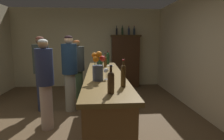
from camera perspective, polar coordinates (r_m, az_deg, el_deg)
name	(u,v)px	position (r m, az deg, el deg)	size (l,w,h in m)	color
floor	(80,127)	(3.60, -9.99, -17.20)	(8.25, 8.25, 0.00)	brown
wall_back	(88,48)	(6.45, -7.62, 6.86)	(5.19, 0.12, 2.68)	#C4B98F
wall_right	(219,54)	(3.93, 30.59, 4.25)	(0.12, 6.46, 2.68)	#C3B491
bar_counter	(105,102)	(3.27, -2.31, -9.90)	(0.62, 3.08, 1.03)	brown
display_cabinet	(125,60)	(6.27, 4.21, 3.09)	(1.01, 0.37, 1.78)	#392112
wine_bottle_riesling	(105,61)	(3.91, -2.14, 2.83)	(0.07, 0.07, 0.30)	#452E13
wine_bottle_merlot	(108,58)	(4.43, -1.32, 3.88)	(0.08, 0.08, 0.32)	#183319
wine_bottle_rose	(123,75)	(2.21, 3.57, -1.46)	(0.06, 0.06, 0.34)	#493318
wine_bottle_syrah	(100,64)	(3.25, -3.76, 1.94)	(0.08, 0.08, 0.34)	#1B3A25
wine_bottle_chardonnay	(111,81)	(1.93, -0.36, -3.53)	(0.07, 0.07, 0.31)	#452F1B
wine_bottle_pinot	(99,62)	(3.61, -4.22, 2.57)	(0.07, 0.07, 0.33)	#1C2C37
wine_glass_front	(98,61)	(4.30, -4.39, 2.97)	(0.06, 0.06, 0.13)	white
wine_glass_mid	(106,71)	(2.63, -1.87, -0.33)	(0.07, 0.07, 0.17)	white
flower_arrangement	(98,68)	(2.54, -4.48, 0.75)	(0.19, 0.16, 0.42)	#3F4861
cheese_plate	(110,66)	(4.06, -0.49, 1.37)	(0.14, 0.14, 0.01)	white
display_bottle_left	(117,31)	(6.20, 1.48, 12.15)	(0.06, 0.06, 0.30)	black
display_bottle_midleft	(122,31)	(6.23, 3.29, 12.25)	(0.07, 0.07, 0.31)	#1D301C
display_bottle_center	(129,31)	(6.26, 5.31, 12.14)	(0.07, 0.07, 0.30)	#1E263A
display_bottle_midright	(134,31)	(6.29, 6.98, 12.07)	(0.08, 0.08, 0.31)	#1D2733
patron_by_cabinet	(45,81)	(3.40, -20.29, -3.14)	(0.30, 0.30, 1.62)	#AF9F97
patron_near_entrance	(42,71)	(4.36, -21.25, -0.20)	(0.35, 0.35, 1.69)	navy
patron_in_grey	(77,69)	(4.73, -10.87, 0.32)	(0.37, 0.37, 1.61)	#4F6E48
patron_in_navy	(70,70)	(4.15, -13.17, -0.06)	(0.34, 0.34, 1.70)	gray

